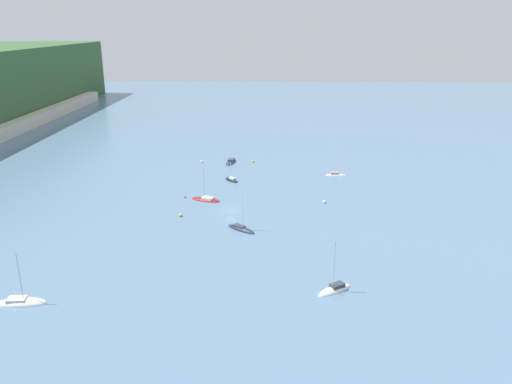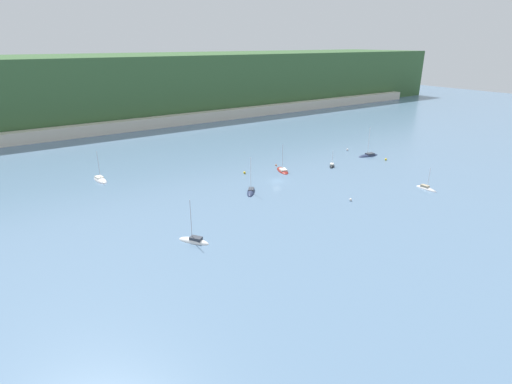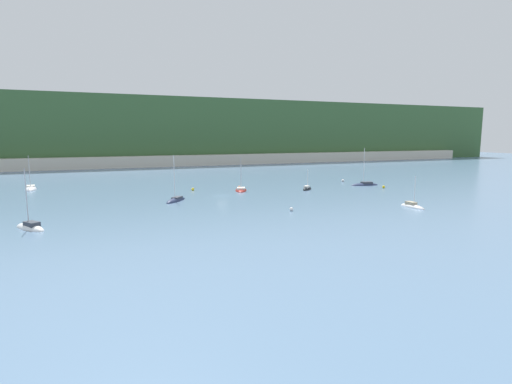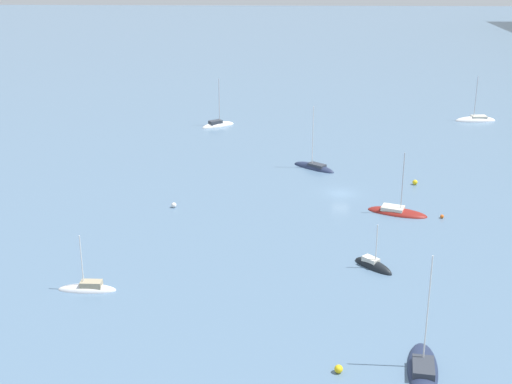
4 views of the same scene
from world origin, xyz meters
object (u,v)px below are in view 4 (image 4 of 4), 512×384
sailboat_0 (373,267)px  mooring_buoy_1 (415,182)px  sailboat_6 (397,213)px  sailboat_1 (423,369)px  sailboat_5 (314,168)px  sailboat_2 (88,289)px  mooring_buoy_0 (442,216)px  mooring_buoy_2 (339,369)px  sailboat_4 (476,120)px  mooring_buoy_3 (174,205)px  sailboat_3 (218,126)px

sailboat_0 → mooring_buoy_1: 31.83m
sailboat_6 → mooring_buoy_1: 13.26m
sailboat_6 → sailboat_1: bearing=-74.2°
sailboat_0 → sailboat_5: (-37.96, -5.20, 0.00)m
sailboat_2 → mooring_buoy_0: size_ratio=13.73×
mooring_buoy_0 → mooring_buoy_2: bearing=-24.9°
sailboat_5 → sailboat_6: sailboat_5 is taller
sailboat_6 → mooring_buoy_2: 41.22m
sailboat_4 → mooring_buoy_0: bearing=66.3°
mooring_buoy_0 → mooring_buoy_1: mooring_buoy_1 is taller
mooring_buoy_3 → sailboat_0: bearing=54.3°
sailboat_0 → sailboat_3: (-65.54, -23.74, 0.04)m
mooring_buoy_1 → sailboat_4: bearing=153.8°
sailboat_3 → sailboat_4: size_ratio=1.02×
sailboat_0 → sailboat_4: (-71.54, 30.81, -0.00)m
sailboat_1 → sailboat_2: (-14.63, -34.56, 0.00)m
sailboat_1 → sailboat_4: 97.23m
sailboat_1 → mooring_buoy_3: size_ratio=15.89×
sailboat_6 → mooring_buoy_3: (-1.33, -32.15, 0.30)m
sailboat_5 → mooring_buoy_2: sailboat_5 is taller
sailboat_4 → mooring_buoy_0: 58.80m
sailboat_6 → mooring_buoy_2: sailboat_6 is taller
sailboat_0 → sailboat_1: 21.36m
sailboat_4 → sailboat_6: bearing=60.2°
sailboat_5 → mooring_buoy_0: 27.72m
sailboat_2 → sailboat_6: (-24.36, 38.36, -0.03)m
sailboat_4 → sailboat_5: 49.23m
sailboat_3 → sailboat_4: sailboat_3 is taller
sailboat_2 → sailboat_4: (-78.19, 63.54, -0.04)m
sailboat_0 → sailboat_3: bearing=157.9°
mooring_buoy_0 → mooring_buoy_3: (-3.09, -38.17, 0.11)m
sailboat_6 → mooring_buoy_0: size_ratio=18.21×
mooring_buoy_1 → mooring_buoy_2: mooring_buoy_1 is taller
sailboat_3 → mooring_buoy_2: bearing=-112.5°
sailboat_1 → sailboat_3: (-86.82, -25.58, 0.01)m
sailboat_6 → mooring_buoy_1: size_ratio=12.06×
sailboat_2 → mooring_buoy_1: size_ratio=9.09×
sailboat_4 → sailboat_5: (33.57, -36.01, 0.01)m
mooring_buoy_1 → mooring_buoy_2: bearing=-17.5°
sailboat_0 → sailboat_2: 33.39m
sailboat_3 → sailboat_4: 54.88m
sailboat_4 → sailboat_6: (53.83, -25.18, 0.01)m
mooring_buoy_1 → mooring_buoy_3: 38.55m
sailboat_4 → mooring_buoy_2: (93.40, -36.71, 0.32)m
sailboat_2 → mooring_buoy_3: size_ratio=9.69×
mooring_buoy_3 → sailboat_6: bearing=87.6°
sailboat_4 → mooring_buoy_3: sailboat_4 is taller
sailboat_6 → mooring_buoy_2: bearing=-84.9°
mooring_buoy_0 → mooring_buoy_1: (-14.12, -1.22, 0.14)m
sailboat_6 → sailboat_2: bearing=-126.2°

